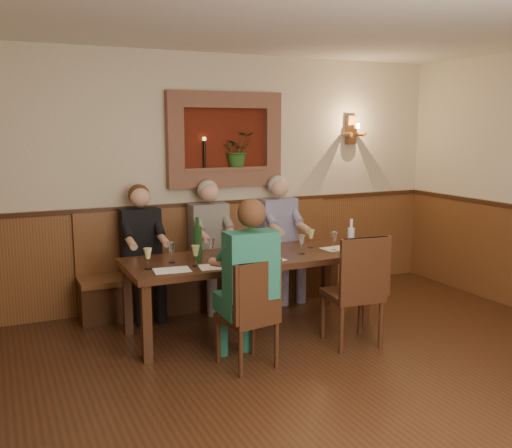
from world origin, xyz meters
The scene contains 31 objects.
ground_plane centered at (0.00, 0.00, 0.00)m, with size 6.00×6.00×0.00m, color #321C0E.
room_shell centered at (0.00, 0.00, 1.89)m, with size 6.04×6.04×2.82m.
wainscoting centered at (0.00, 0.00, 0.59)m, with size 6.02×6.02×1.15m.
wall_niche centered at (0.24, 2.94, 1.81)m, with size 1.36×0.30×1.06m.
wall_sconce centered at (1.90, 2.93, 1.94)m, with size 0.25×0.20×0.35m.
dining_table centered at (0.00, 1.85, 0.68)m, with size 2.40×0.90×0.75m.
bench centered at (0.00, 2.79, 0.33)m, with size 3.00×0.45×1.11m.
chair_near_left centered at (-0.37, 1.04, 0.27)m, with size 0.48×0.48×0.94m.
chair_near_right centered at (0.71, 1.09, 0.30)m, with size 0.51×0.51×1.04m.
person_bench_left centered at (-0.84, 2.69, 0.58)m, with size 0.41×0.50×1.40m.
person_bench_mid centered at (-0.07, 2.69, 0.59)m, with size 0.42×0.51×1.42m.
person_bench_right centered at (0.79, 2.69, 0.59)m, with size 0.42×0.52×1.44m.
person_chair_front centered at (-0.37, 1.07, 0.59)m, with size 0.42×0.52×1.43m.
spittoon_bucket centered at (-0.08, 1.74, 0.86)m, with size 0.19×0.19×0.22m, color #B9150B.
wine_bottle_green_a centered at (0.02, 1.83, 0.90)m, with size 0.08×0.08×0.38m.
wine_bottle_green_b centered at (-0.52, 1.86, 0.92)m, with size 0.08×0.08×0.41m.
water_bottle centered at (0.92, 1.47, 0.89)m, with size 0.08×0.08×0.36m.
tasting_sheet_a centered at (-0.85, 1.61, 0.75)m, with size 0.32×0.23×0.00m, color white.
tasting_sheet_b centered at (0.08, 1.61, 0.75)m, with size 0.31×0.22×0.00m, color white.
tasting_sheet_c centered at (0.96, 1.77, 0.75)m, with size 0.31×0.22×0.00m, color white.
tasting_sheet_d centered at (-0.44, 1.57, 0.75)m, with size 0.32×0.23×0.00m, color white.
wine_glass_0 centered at (-0.38, 1.89, 0.85)m, with size 0.08×0.08×0.19m, color white, non-canonical shape.
wine_glass_1 centered at (-0.21, 1.55, 0.85)m, with size 0.08×0.08×0.19m, color #CBCE7B, non-canonical shape.
wine_glass_2 centered at (0.26, 1.90, 0.85)m, with size 0.08×0.08×0.19m, color #CBCE7B, non-canonical shape.
wine_glass_3 centered at (-0.76, 1.90, 0.85)m, with size 0.08×0.08×0.19m, color white, non-canonical shape.
wine_glass_4 centered at (-1.03, 1.74, 0.85)m, with size 0.08×0.08×0.19m, color #CBCE7B, non-canonical shape.
wine_glass_5 centered at (-0.61, 1.67, 0.85)m, with size 0.08×0.08×0.19m, color #CBCE7B, non-canonical shape.
wine_glass_6 centered at (0.02, 1.71, 0.85)m, with size 0.08×0.08×0.19m, color #CBCE7B, non-canonical shape.
wine_glass_7 centered at (0.51, 1.71, 0.85)m, with size 0.08×0.08×0.19m, color white, non-canonical shape.
wine_glass_8 centered at (0.89, 1.71, 0.85)m, with size 0.08×0.08×0.19m, color white, non-canonical shape.
wine_glass_9 centered at (0.75, 1.93, 0.85)m, with size 0.08×0.08×0.19m, color #CBCE7B, non-canonical shape.
Camera 1 is at (-2.23, -3.10, 1.99)m, focal length 40.00 mm.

